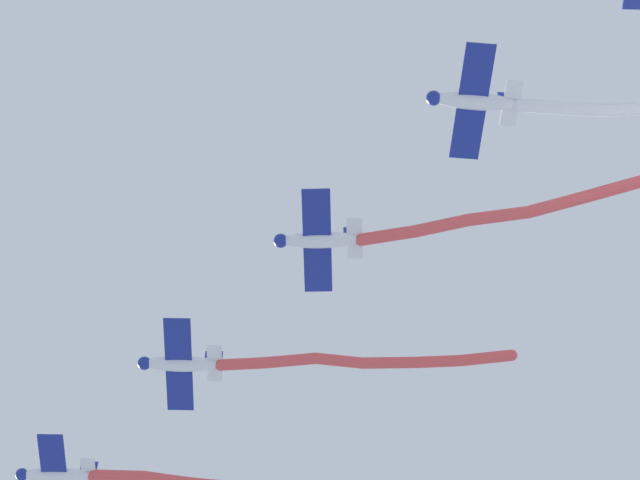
# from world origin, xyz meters

# --- Properties ---
(airplane_lead) EXTENTS (5.29, 6.83, 1.71)m
(airplane_lead) POSITION_xyz_m (-0.74, 2.15, 66.35)
(airplane_lead) COLOR silver
(airplane_left_wing) EXTENTS (5.29, 6.83, 1.71)m
(airplane_left_wing) POSITION_xyz_m (10.14, -2.58, 66.60)
(airplane_left_wing) COLOR silver
(smoke_trail_left_wing) EXTENTS (16.81, 7.19, 1.58)m
(smoke_trail_left_wing) POSITION_xyz_m (20.30, 1.88, 67.15)
(smoke_trail_left_wing) COLOR #DB4C4C
(airplane_right_wing) EXTENTS (5.30, 6.88, 1.71)m
(airplane_right_wing) POSITION_xyz_m (21.03, -7.31, 66.85)
(airplane_right_wing) COLOR silver
(smoke_trail_right_wing) EXTENTS (27.13, 4.14, 3.68)m
(smoke_trail_right_wing) POSITION_xyz_m (36.36, -3.96, 68.15)
(smoke_trail_right_wing) COLOR #DB4C4C
(airplane_slot) EXTENTS (5.25, 6.73, 1.71)m
(airplane_slot) POSITION_xyz_m (31.92, -12.06, 67.10)
(airplane_slot) COLOR silver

